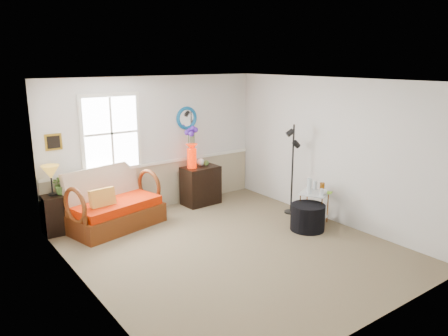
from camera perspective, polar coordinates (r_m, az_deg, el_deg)
floor at (r=6.98m, az=1.20°, el=-10.53°), size 4.50×5.00×0.01m
ceiling at (r=6.36m, az=1.32°, el=11.31°), size 4.50×5.00×0.01m
walls at (r=6.55m, az=1.25°, el=-0.13°), size 4.51×5.01×2.60m
wainscot at (r=8.80m, az=-8.65°, el=-2.31°), size 4.46×0.02×0.90m
chair_rail at (r=8.67m, az=-8.73°, el=0.65°), size 4.46×0.04×0.06m
window at (r=8.18m, az=-14.51°, el=4.42°), size 1.14×0.06×1.44m
picture at (r=7.88m, az=-21.40°, el=3.18°), size 0.28×0.03×0.28m
mirror at (r=8.87m, az=-4.93°, el=6.51°), size 0.47×0.07×0.47m
loveseat at (r=7.91m, az=-14.13°, el=-3.92°), size 1.77×1.25×1.05m
throw_pillow at (r=7.69m, az=-15.54°, el=-4.23°), size 0.45×0.16×0.44m
lamp_stand at (r=7.98m, az=-21.18°, el=-5.70°), size 0.40×0.40×0.68m
table_lamp at (r=7.80m, az=-21.62°, el=-1.57°), size 0.36×0.36×0.53m
potted_plant at (r=7.89m, az=-20.44°, el=-2.22°), size 0.38×0.41×0.28m
cabinet at (r=8.95m, az=-3.07°, el=-2.28°), size 0.75×0.50×0.78m
flower_vase at (r=8.70m, az=-4.24°, el=2.64°), size 0.24×0.24×0.81m
side_table at (r=8.05m, az=11.66°, el=-5.17°), size 0.62×0.62×0.59m
tabletop_items at (r=7.94m, az=12.15°, el=-2.21°), size 0.61×0.61×0.27m
floor_lamp at (r=8.39m, az=8.92°, el=-0.21°), size 0.33×0.33×1.73m
ottoman at (r=7.78m, az=10.87°, el=-6.33°), size 0.70×0.70×0.46m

